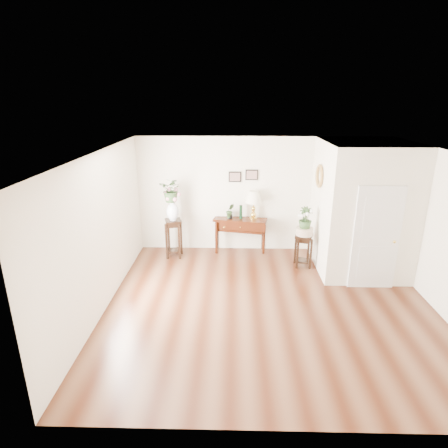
{
  "coord_description": "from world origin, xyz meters",
  "views": [
    {
      "loc": [
        -0.69,
        -6.09,
        3.69
      ],
      "look_at": [
        -0.88,
        1.3,
        1.15
      ],
      "focal_mm": 30.0,
      "sensor_mm": 36.0,
      "label": 1
    }
  ],
  "objects_px": {
    "plant_stand_b": "(303,250)",
    "plant_stand_a": "(174,238)",
    "table_lamp": "(254,205)",
    "console_table": "(240,235)"
  },
  "relations": [
    {
      "from": "plant_stand_b",
      "to": "console_table",
      "type": "bearing_deg",
      "value": 149.64
    },
    {
      "from": "console_table",
      "to": "plant_stand_a",
      "type": "bearing_deg",
      "value": -155.54
    },
    {
      "from": "console_table",
      "to": "table_lamp",
      "type": "bearing_deg",
      "value": 11.57
    },
    {
      "from": "table_lamp",
      "to": "plant_stand_a",
      "type": "xyz_separation_m",
      "value": [
        -1.9,
        -0.36,
        -0.74
      ]
    },
    {
      "from": "console_table",
      "to": "plant_stand_b",
      "type": "xyz_separation_m",
      "value": [
        1.41,
        -0.83,
        -0.05
      ]
    },
    {
      "from": "plant_stand_a",
      "to": "plant_stand_b",
      "type": "xyz_separation_m",
      "value": [
        3.0,
        -0.47,
        -0.09
      ]
    },
    {
      "from": "console_table",
      "to": "plant_stand_b",
      "type": "bearing_deg",
      "value": -18.79
    },
    {
      "from": "table_lamp",
      "to": "plant_stand_b",
      "type": "relative_size",
      "value": 0.93
    },
    {
      "from": "plant_stand_a",
      "to": "plant_stand_b",
      "type": "relative_size",
      "value": 1.23
    },
    {
      "from": "plant_stand_b",
      "to": "plant_stand_a",
      "type": "bearing_deg",
      "value": 171.15
    }
  ]
}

